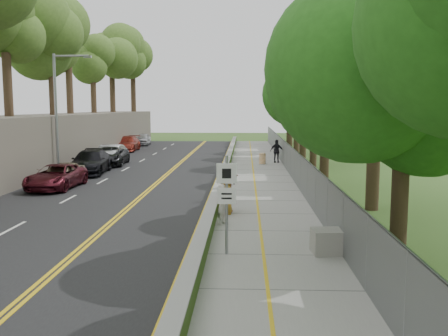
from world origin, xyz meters
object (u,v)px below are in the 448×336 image
object	(u,v)px
signpost	(227,194)
person_far	(277,151)
painter_0	(226,194)
construction_barrel	(262,159)
concrete_block	(330,241)
streetlight	(59,106)
car_2	(56,177)

from	to	relation	value
signpost	person_far	size ratio (longest dim) A/B	1.64
painter_0	signpost	bearing A→B (deg)	177.05
construction_barrel	concrete_block	distance (m)	24.50
streetlight	concrete_block	distance (m)	22.72
concrete_block	construction_barrel	bearing A→B (deg)	93.04
car_2	concrete_block	bearing A→B (deg)	-40.27
concrete_block	person_far	size ratio (longest dim) A/B	0.60
painter_0	person_far	world-z (taller)	person_far
car_2	streetlight	bearing A→B (deg)	108.44
streetlight	construction_barrel	distance (m)	16.06
signpost	person_far	distance (m)	25.90
signpost	painter_0	size ratio (longest dim) A/B	1.78
car_2	painter_0	bearing A→B (deg)	-31.12
concrete_block	streetlight	bearing A→B (deg)	131.38
construction_barrel	painter_0	bearing A→B (deg)	-96.67
car_2	painter_0	distance (m)	11.65
streetlight	signpost	size ratio (longest dim) A/B	2.58
streetlight	car_2	size ratio (longest dim) A/B	1.65
signpost	painter_0	world-z (taller)	signpost
signpost	construction_barrel	distance (m)	24.85
concrete_block	car_2	xyz separation A→B (m)	(-13.30, 11.92, 0.29)
car_2	construction_barrel	bearing A→B (deg)	47.88
signpost	concrete_block	xyz separation A→B (m)	(3.25, 0.26, -1.53)
painter_0	person_far	size ratio (longest dim) A/B	0.92
concrete_block	signpost	bearing A→B (deg)	-175.42
concrete_block	person_far	world-z (taller)	person_far
signpost	construction_barrel	xyz separation A→B (m)	(1.95, 24.73, -1.48)
signpost	person_far	world-z (taller)	signpost
car_2	person_far	xyz separation A→B (m)	(13.20, 13.50, 0.28)
signpost	person_far	xyz separation A→B (m)	(3.15, 25.68, -0.97)
person_far	car_2	bearing A→B (deg)	58.45
construction_barrel	car_2	world-z (taller)	car_2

